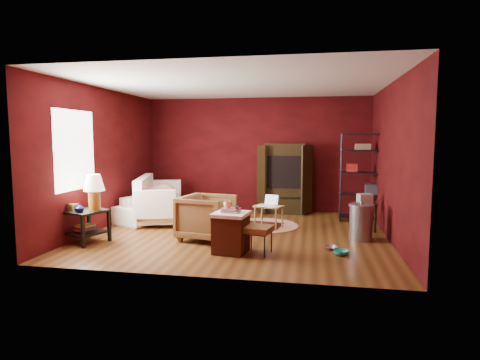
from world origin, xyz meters
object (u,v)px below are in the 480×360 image
(armchair, at_px, (207,215))
(side_table, at_px, (90,202))
(tv_armoire, at_px, (284,177))
(wire_shelving, at_px, (363,173))
(laptop_desk, at_px, (269,208))
(sofa, at_px, (157,203))
(hamper, at_px, (231,232))

(armchair, height_order, side_table, side_table)
(tv_armoire, relative_size, wire_shelving, 0.88)
(side_table, height_order, laptop_desk, side_table)
(tv_armoire, bearing_deg, laptop_desk, -96.78)
(sofa, height_order, tv_armoire, tv_armoire)
(armchair, relative_size, hamper, 1.19)
(hamper, bearing_deg, laptop_desk, 77.73)
(side_table, distance_m, laptop_desk, 3.38)
(wire_shelving, bearing_deg, sofa, -170.61)
(hamper, relative_size, tv_armoire, 0.44)
(side_table, relative_size, laptop_desk, 1.79)
(side_table, distance_m, tv_armoire, 4.60)
(armchair, height_order, tv_armoire, tv_armoire)
(sofa, xyz_separation_m, wire_shelving, (4.47, 0.66, 0.67))
(laptop_desk, height_order, tv_armoire, tv_armoire)
(side_table, bearing_deg, hamper, -3.98)
(hamper, relative_size, wire_shelving, 0.39)
(armchair, distance_m, hamper, 0.95)
(side_table, bearing_deg, sofa, 79.79)
(armchair, distance_m, laptop_desk, 1.49)
(sofa, xyz_separation_m, armchair, (1.56, -1.51, 0.07))
(armchair, bearing_deg, side_table, 117.30)
(laptop_desk, xyz_separation_m, tv_armoire, (0.19, 1.72, 0.47))
(side_table, relative_size, wire_shelving, 0.62)
(sofa, height_order, laptop_desk, sofa)
(armchair, relative_size, laptop_desk, 1.33)
(hamper, xyz_separation_m, laptop_desk, (0.40, 1.84, 0.07))
(wire_shelving, bearing_deg, side_table, -149.64)
(hamper, height_order, laptop_desk, hamper)
(sofa, distance_m, armchair, 2.17)
(sofa, relative_size, hamper, 2.59)
(side_table, xyz_separation_m, laptop_desk, (2.92, 1.66, -0.30))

